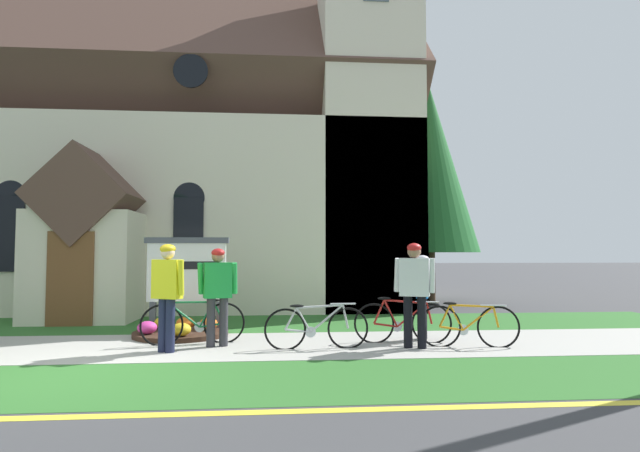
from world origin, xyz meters
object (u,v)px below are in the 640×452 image
(bicycle_black, at_px, (402,322))
(cyclist_in_blue_jersey, at_px, (423,291))
(bicycle_yellow, at_px, (194,323))
(bicycle_white, at_px, (468,325))
(cyclist_in_green_jersey, at_px, (414,286))
(cyclist_in_yellow_jersey, at_px, (167,288))
(roadside_conifer, at_px, (429,167))
(bicycle_blue, at_px, (316,327))
(church_sign, at_px, (187,272))
(cyclist_in_orange_jersey, at_px, (218,289))

(bicycle_black, bearing_deg, cyclist_in_blue_jersey, 33.36)
(bicycle_yellow, relative_size, cyclist_in_blue_jersey, 1.14)
(bicycle_white, height_order, cyclist_in_green_jersey, cyclist_in_green_jersey)
(cyclist_in_yellow_jersey, xyz_separation_m, roadside_conifer, (6.95, 8.34, 3.53))
(bicycle_blue, distance_m, cyclist_in_green_jersey, 1.81)
(cyclist_in_blue_jersey, bearing_deg, cyclist_in_yellow_jersey, -169.27)
(bicycle_yellow, bearing_deg, church_sign, 105.49)
(cyclist_in_blue_jersey, distance_m, roadside_conifer, 8.69)
(cyclist_in_yellow_jersey, bearing_deg, bicycle_black, 7.71)
(church_sign, bearing_deg, roadside_conifer, 41.37)
(bicycle_blue, bearing_deg, cyclist_in_yellow_jersey, -177.35)
(bicycle_yellow, height_order, bicycle_blue, bicycle_yellow)
(church_sign, distance_m, bicycle_blue, 3.36)
(bicycle_white, bearing_deg, bicycle_yellow, 171.79)
(church_sign, bearing_deg, cyclist_in_yellow_jersey, -87.97)
(bicycle_white, bearing_deg, cyclist_in_blue_jersey, 125.11)
(bicycle_black, relative_size, bicycle_blue, 0.99)
(cyclist_in_green_jersey, xyz_separation_m, cyclist_in_yellow_jersey, (-4.12, -0.01, -0.02))
(bicycle_blue, xyz_separation_m, roadside_conifer, (4.49, 8.22, 4.21))
(cyclist_in_yellow_jersey, distance_m, roadside_conifer, 11.41)
(church_sign, relative_size, cyclist_in_yellow_jersey, 1.10)
(cyclist_in_blue_jersey, relative_size, cyclist_in_orange_jersey, 0.93)
(bicycle_blue, relative_size, cyclist_in_yellow_jersey, 1.01)
(bicycle_yellow, bearing_deg, cyclist_in_green_jersey, -10.80)
(bicycle_black, relative_size, cyclist_in_orange_jersey, 1.03)
(cyclist_in_blue_jersey, bearing_deg, roadside_conifer, 71.91)
(bicycle_yellow, bearing_deg, cyclist_in_yellow_jersey, -113.40)
(bicycle_black, height_order, roadside_conifer, roadside_conifer)
(cyclist_in_orange_jersey, bearing_deg, bicycle_white, -5.18)
(roadside_conifer, bearing_deg, cyclist_in_orange_jersey, -128.06)
(cyclist_in_green_jersey, bearing_deg, bicycle_white, 2.40)
(roadside_conifer, bearing_deg, bicycle_yellow, -131.08)
(cyclist_in_green_jersey, distance_m, roadside_conifer, 9.47)
(cyclist_in_green_jersey, bearing_deg, cyclist_in_orange_jersey, 172.70)
(cyclist_in_green_jersey, bearing_deg, bicycle_yellow, 169.20)
(cyclist_in_orange_jersey, bearing_deg, bicycle_blue, -10.87)
(cyclist_in_green_jersey, distance_m, cyclist_in_yellow_jersey, 4.12)
(bicycle_yellow, distance_m, bicycle_white, 4.80)
(cyclist_in_orange_jersey, bearing_deg, church_sign, 116.06)
(bicycle_yellow, height_order, roadside_conifer, roadside_conifer)
(cyclist_in_orange_jersey, distance_m, roadside_conifer, 10.65)
(bicycle_white, xyz_separation_m, bicycle_blue, (-2.62, 0.07, -0.01))
(church_sign, distance_m, bicycle_black, 4.50)
(church_sign, xyz_separation_m, bicycle_white, (5.15, -2.10, -0.85))
(bicycle_yellow, bearing_deg, bicycle_black, -2.87)
(bicycle_black, xyz_separation_m, cyclist_in_blue_jersey, (0.47, 0.31, 0.53))
(bicycle_yellow, distance_m, roadside_conifer, 10.92)
(church_sign, bearing_deg, bicycle_black, -21.32)
(bicycle_blue, xyz_separation_m, cyclist_in_blue_jersey, (2.05, 0.74, 0.54))
(bicycle_yellow, height_order, cyclist_in_yellow_jersey, cyclist_in_yellow_jersey)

